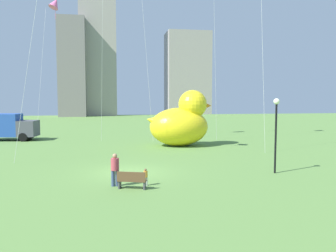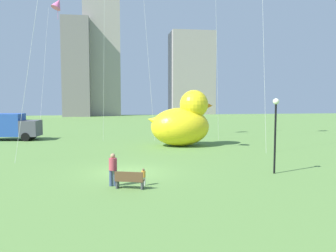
% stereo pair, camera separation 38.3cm
% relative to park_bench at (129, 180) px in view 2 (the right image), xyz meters
% --- Properties ---
extents(ground_plane, '(140.00, 140.00, 0.00)m').
position_rel_park_bench_xyz_m(ground_plane, '(0.09, 3.95, -0.47)').
color(ground_plane, '#59813D').
extents(park_bench, '(1.53, 0.88, 0.90)m').
position_rel_park_bench_xyz_m(park_bench, '(0.00, 0.00, 0.00)').
color(park_bench, brown).
rests_on(park_bench, ground).
extents(person_adult, '(0.42, 0.42, 1.71)m').
position_rel_park_bench_xyz_m(person_adult, '(-0.81, 0.72, 0.48)').
color(person_adult, '#38476B').
rests_on(person_adult, ground).
extents(person_child, '(0.22, 0.22, 0.91)m').
position_rel_park_bench_xyz_m(person_child, '(0.76, 0.57, 0.03)').
color(person_child, silver).
rests_on(person_child, ground).
extents(giant_inflatable_duck, '(6.39, 4.10, 5.30)m').
position_rel_park_bench_xyz_m(giant_inflatable_duck, '(5.59, 14.92, 1.79)').
color(giant_inflatable_duck, yellow).
rests_on(giant_inflatable_duck, ground).
extents(lamppost, '(0.37, 0.37, 4.55)m').
position_rel_park_bench_xyz_m(lamppost, '(8.84, 2.29, 2.66)').
color(lamppost, black).
rests_on(lamppost, ground).
extents(box_truck, '(6.62, 3.00, 2.85)m').
position_rel_park_bench_xyz_m(box_truck, '(-12.21, 22.01, 0.98)').
color(box_truck, '#264CA5').
rests_on(box_truck, ground).
extents(city_skyline, '(70.77, 15.60, 38.59)m').
position_rel_park_bench_xyz_m(city_skyline, '(-6.12, 73.81, 13.15)').
color(city_skyline, '#9E938C').
rests_on(city_skyline, ground).
extents(kite_pink, '(3.07, 3.53, 15.73)m').
position_rel_park_bench_xyz_m(kite_pink, '(-6.93, 23.71, 14.49)').
color(kite_pink, silver).
rests_on(kite_pink, ground).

